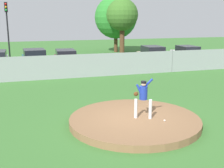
{
  "coord_description": "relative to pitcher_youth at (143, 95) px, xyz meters",
  "views": [
    {
      "loc": [
        -4.23,
        -10.46,
        4.29
      ],
      "look_at": [
        -0.15,
        2.66,
        1.12
      ],
      "focal_mm": 46.06,
      "sensor_mm": 36.0,
      "label": 1
    }
  ],
  "objects": [
    {
      "name": "ground_plane",
      "position": [
        -0.28,
        6.18,
        -1.24
      ],
      "size": [
        80.0,
        80.0,
        0.0
      ],
      "primitive_type": "plane",
      "color": "#386B2D"
    },
    {
      "name": "asphalt_strip",
      "position": [
        -0.28,
        14.68,
        -1.24
      ],
      "size": [
        44.0,
        7.0,
        0.01
      ],
      "primitive_type": "cube",
      "color": "#2B2B2D",
      "rests_on": "ground_plane"
    },
    {
      "name": "pitchers_mound",
      "position": [
        -0.28,
        0.18,
        -1.1
      ],
      "size": [
        5.4,
        5.4,
        0.28
      ],
      "primitive_type": "cylinder",
      "color": "brown",
      "rests_on": "ground_plane"
    },
    {
      "name": "pitcher_youth",
      "position": [
        0.0,
        0.0,
        0.0
      ],
      "size": [
        0.79,
        0.39,
        1.67
      ],
      "color": "silver",
      "rests_on": "pitchers_mound"
    },
    {
      "name": "baseball",
      "position": [
        0.68,
        -0.62,
        -0.93
      ],
      "size": [
        0.07,
        0.07,
        0.07
      ],
      "primitive_type": "sphere",
      "color": "white",
      "rests_on": "pitchers_mound"
    },
    {
      "name": "chainlink_fence",
      "position": [
        -0.28,
        10.18,
        -0.38
      ],
      "size": [
        36.1,
        0.07,
        1.83
      ],
      "color": "gray",
      "rests_on": "ground_plane"
    },
    {
      "name": "parked_car_teal",
      "position": [
        -3.6,
        14.96,
        -0.43
      ],
      "size": [
        2.08,
        4.21,
        1.7
      ],
      "color": "#146066",
      "rests_on": "ground_plane"
    },
    {
      "name": "parked_car_white",
      "position": [
        11.13,
        14.73,
        -0.48
      ],
      "size": [
        1.87,
        4.15,
        1.59
      ],
      "color": "silver",
      "rests_on": "ground_plane"
    },
    {
      "name": "parked_car_champagne",
      "position": [
        7.19,
        14.42,
        -0.44
      ],
      "size": [
        2.01,
        4.18,
        1.71
      ],
      "color": "tan",
      "rests_on": "ground_plane"
    },
    {
      "name": "parked_car_burgundy",
      "position": [
        -1.02,
        14.38,
        -0.46
      ],
      "size": [
        1.89,
        4.28,
        1.64
      ],
      "color": "maroon",
      "rests_on": "ground_plane"
    },
    {
      "name": "traffic_cone_orange",
      "position": [
        3.55,
        14.82,
        -0.98
      ],
      "size": [
        0.4,
        0.4,
        0.55
      ],
      "color": "orange",
      "rests_on": "asphalt_strip"
    },
    {
      "name": "traffic_light_near",
      "position": [
        -5.74,
        18.91,
        2.6
      ],
      "size": [
        0.28,
        0.46,
        5.72
      ],
      "color": "black",
      "rests_on": "ground_plane"
    },
    {
      "name": "tree_tall_centre",
      "position": [
        6.64,
        21.62,
        3.34
      ],
      "size": [
        3.66,
        3.66,
        6.47
      ],
      "color": "#4C331E",
      "rests_on": "ground_plane"
    },
    {
      "name": "tree_leaning_west",
      "position": [
        6.94,
        24.89,
        3.11
      ],
      "size": [
        5.31,
        5.31,
        7.02
      ],
      "color": "#4C331E",
      "rests_on": "ground_plane"
    }
  ]
}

